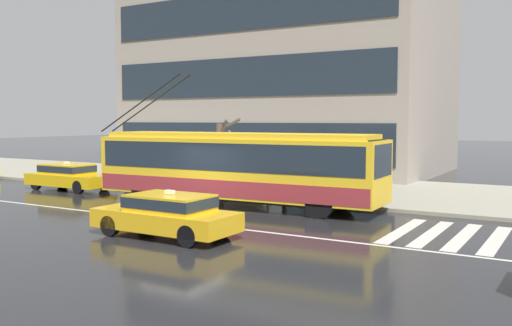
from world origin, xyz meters
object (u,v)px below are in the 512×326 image
object	(u,v)px
pedestrian_at_shelter	(196,154)
taxi_queued_behind_bus	(69,176)
bus_shelter	(247,149)
street_tree_bare	(219,150)
pedestrian_approaching_curb	(284,158)
trolleybus	(236,166)
pedestrian_walking_past	(303,160)
taxi_oncoming_near	(167,213)

from	to	relation	value
pedestrian_at_shelter	taxi_queued_behind_bus	bearing A→B (deg)	-157.18
bus_shelter	pedestrian_at_shelter	size ratio (longest dim) A/B	1.72
street_tree_bare	pedestrian_approaching_curb	bearing A→B (deg)	-14.59
pedestrian_approaching_curb	trolleybus	bearing A→B (deg)	-112.97
pedestrian_walking_past	taxi_oncoming_near	bearing A→B (deg)	-89.42
taxi_queued_behind_bus	bus_shelter	bearing A→B (deg)	19.44
taxi_queued_behind_bus	pedestrian_at_shelter	distance (m)	6.51
taxi_queued_behind_bus	pedestrian_at_shelter	xyz separation A→B (m)	(5.91, 2.49, 1.10)
pedestrian_at_shelter	pedestrian_walking_past	bearing A→B (deg)	8.58
bus_shelter	street_tree_bare	xyz separation A→B (m)	(-1.73, 0.26, -0.08)
bus_shelter	pedestrian_walking_past	world-z (taller)	bus_shelter
bus_shelter	street_tree_bare	distance (m)	1.75
bus_shelter	pedestrian_approaching_curb	xyz separation A→B (m)	(2.35, -0.80, -0.27)
trolleybus	taxi_oncoming_near	distance (m)	6.27
taxi_oncoming_near	taxi_queued_behind_bus	bearing A→B (deg)	151.41
trolleybus	pedestrian_walking_past	size ratio (longest dim) A/B	6.53
pedestrian_at_shelter	pedestrian_approaching_curb	xyz separation A→B (m)	(4.88, -0.31, 0.01)
trolleybus	pedestrian_walking_past	distance (m)	3.66
taxi_oncoming_near	street_tree_bare	bearing A→B (deg)	115.93
taxi_queued_behind_bus	taxi_oncoming_near	bearing A→B (deg)	-28.59
taxi_queued_behind_bus	pedestrian_at_shelter	world-z (taller)	pedestrian_at_shelter
pedestrian_approaching_curb	pedestrian_walking_past	world-z (taller)	pedestrian_approaching_curb
taxi_queued_behind_bus	pedestrian_approaching_curb	size ratio (longest dim) A/B	2.23
taxi_oncoming_near	pedestrian_walking_past	distance (m)	9.48
trolleybus	street_tree_bare	size ratio (longest dim) A/B	3.78
taxi_oncoming_near	pedestrian_approaching_curb	distance (m)	8.41
trolleybus	pedestrian_walking_past	world-z (taller)	trolleybus
trolleybus	taxi_queued_behind_bus	world-z (taller)	trolleybus
trolleybus	taxi_oncoming_near	xyz separation A→B (m)	(1.45, -6.03, -0.91)
street_tree_bare	pedestrian_walking_past	bearing A→B (deg)	0.58
trolleybus	taxi_oncoming_near	world-z (taller)	trolleybus
trolleybus	street_tree_bare	xyz separation A→B (m)	(-3.11, 3.35, 0.39)
trolleybus	pedestrian_at_shelter	distance (m)	4.70
bus_shelter	pedestrian_approaching_curb	size ratio (longest dim) A/B	1.75
taxi_oncoming_near	taxi_queued_behind_bus	size ratio (longest dim) A/B	0.97
taxi_oncoming_near	taxi_queued_behind_bus	world-z (taller)	same
pedestrian_approaching_curb	street_tree_bare	world-z (taller)	street_tree_bare
trolleybus	street_tree_bare	bearing A→B (deg)	132.84
taxi_queued_behind_bus	pedestrian_walking_past	xyz separation A→B (m)	(11.18, 3.28, 0.99)
trolleybus	pedestrian_walking_past	bearing A→B (deg)	68.24
trolleybus	pedestrian_at_shelter	bearing A→B (deg)	146.34
taxi_queued_behind_bus	street_tree_bare	distance (m)	7.56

